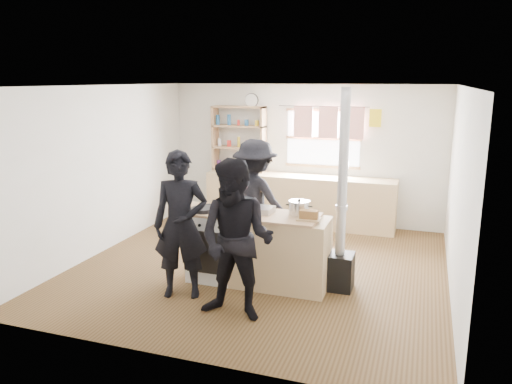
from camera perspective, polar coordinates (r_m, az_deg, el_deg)
ground at (r=7.12m, az=0.50°, el=-8.55°), size 5.00×5.00×0.01m
back_counter at (r=9.02m, az=4.95°, el=-0.94°), size 3.40×0.55×0.90m
shelving_unit at (r=9.30m, az=-1.97°, el=6.17°), size 1.00×0.28×1.20m
thermos at (r=8.75m, az=10.18°, el=2.49°), size 0.10×0.10×0.30m
cooking_island at (r=6.42m, az=0.19°, el=-6.48°), size 1.97×0.64×0.93m
skillet_greens at (r=6.42m, az=-6.10°, el=-1.98°), size 0.42×0.42×0.05m
roast_tray at (r=6.34m, az=0.50°, el=-1.98°), size 0.34×0.29×0.07m
stockpot_stove at (r=6.58m, az=-3.02°, el=-1.02°), size 0.24×0.24×0.20m
stockpot_counter at (r=6.24m, az=4.94°, el=-1.80°), size 0.27×0.27×0.20m
bread_board at (r=6.03m, az=6.07°, el=-2.73°), size 0.29×0.22×0.12m
flue_heater at (r=6.28m, az=9.61°, el=-5.27°), size 0.35×0.35×2.50m
person_near_left at (r=6.01m, az=-8.59°, el=-3.74°), size 0.75×0.60×1.78m
person_near_right at (r=5.39m, az=-2.23°, el=-5.57°), size 0.89×0.70×1.78m
person_far at (r=7.22m, az=-0.08°, el=-0.90°), size 1.27×0.93×1.76m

